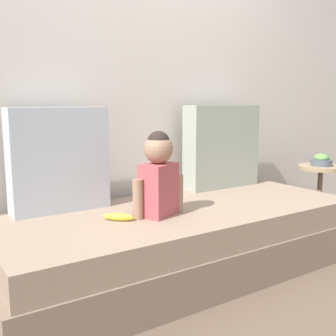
{
  "coord_description": "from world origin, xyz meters",
  "views": [
    {
      "loc": [
        -1.35,
        -1.89,
        1.01
      ],
      "look_at": [
        -0.1,
        0.0,
        0.64
      ],
      "focal_mm": 43.35,
      "sensor_mm": 36.0,
      "label": 1
    }
  ],
  "objects_px": {
    "banana": "(118,217)",
    "side_table": "(320,180)",
    "couch": "(181,240)",
    "throw_pillow_left": "(59,160)",
    "fruit_bowl": "(321,161)",
    "toddler": "(159,174)",
    "throw_pillow_right": "(222,147)"
  },
  "relations": [
    {
      "from": "throw_pillow_left",
      "to": "fruit_bowl",
      "type": "xyz_separation_m",
      "value": [
        2.1,
        -0.22,
        -0.14
      ]
    },
    {
      "from": "couch",
      "to": "fruit_bowl",
      "type": "xyz_separation_m",
      "value": [
        1.49,
        0.13,
        0.35
      ]
    },
    {
      "from": "couch",
      "to": "banana",
      "type": "height_order",
      "value": "banana"
    },
    {
      "from": "couch",
      "to": "side_table",
      "type": "relative_size",
      "value": 4.43
    },
    {
      "from": "throw_pillow_right",
      "to": "couch",
      "type": "bearing_deg",
      "value": -149.95
    },
    {
      "from": "throw_pillow_right",
      "to": "banana",
      "type": "height_order",
      "value": "throw_pillow_right"
    },
    {
      "from": "toddler",
      "to": "banana",
      "type": "relative_size",
      "value": 2.75
    },
    {
      "from": "banana",
      "to": "throw_pillow_left",
      "type": "bearing_deg",
      "value": 116.08
    },
    {
      "from": "couch",
      "to": "throw_pillow_left",
      "type": "distance_m",
      "value": 0.86
    },
    {
      "from": "throw_pillow_right",
      "to": "toddler",
      "type": "distance_m",
      "value": 0.9
    },
    {
      "from": "throw_pillow_right",
      "to": "toddler",
      "type": "bearing_deg",
      "value": -153.25
    },
    {
      "from": "toddler",
      "to": "fruit_bowl",
      "type": "relative_size",
      "value": 2.77
    },
    {
      "from": "toddler",
      "to": "fruit_bowl",
      "type": "height_order",
      "value": "toddler"
    },
    {
      "from": "throw_pillow_left",
      "to": "toddler",
      "type": "distance_m",
      "value": 0.58
    },
    {
      "from": "banana",
      "to": "fruit_bowl",
      "type": "xyz_separation_m",
      "value": [
        1.91,
        0.16,
        0.13
      ]
    },
    {
      "from": "couch",
      "to": "fruit_bowl",
      "type": "bearing_deg",
      "value": 5.15
    },
    {
      "from": "throw_pillow_left",
      "to": "banana",
      "type": "xyz_separation_m",
      "value": [
        0.18,
        -0.37,
        -0.28
      ]
    },
    {
      "from": "fruit_bowl",
      "to": "toddler",
      "type": "bearing_deg",
      "value": -173.71
    },
    {
      "from": "side_table",
      "to": "couch",
      "type": "bearing_deg",
      "value": -174.85
    },
    {
      "from": "couch",
      "to": "toddler",
      "type": "relative_size",
      "value": 4.72
    },
    {
      "from": "throw_pillow_right",
      "to": "banana",
      "type": "xyz_separation_m",
      "value": [
        -1.03,
        -0.37,
        -0.28
      ]
    },
    {
      "from": "throw_pillow_left",
      "to": "throw_pillow_right",
      "type": "xyz_separation_m",
      "value": [
        1.22,
        0.0,
        0.0
      ]
    },
    {
      "from": "banana",
      "to": "side_table",
      "type": "height_order",
      "value": "side_table"
    },
    {
      "from": "toddler",
      "to": "side_table",
      "type": "bearing_deg",
      "value": 6.29
    },
    {
      "from": "fruit_bowl",
      "to": "throw_pillow_left",
      "type": "bearing_deg",
      "value": 174.08
    },
    {
      "from": "side_table",
      "to": "fruit_bowl",
      "type": "relative_size",
      "value": 2.96
    },
    {
      "from": "couch",
      "to": "side_table",
      "type": "height_order",
      "value": "side_table"
    },
    {
      "from": "throw_pillow_left",
      "to": "throw_pillow_right",
      "type": "bearing_deg",
      "value": 0.0
    },
    {
      "from": "couch",
      "to": "side_table",
      "type": "distance_m",
      "value": 1.51
    },
    {
      "from": "banana",
      "to": "throw_pillow_right",
      "type": "bearing_deg",
      "value": 19.85
    },
    {
      "from": "throw_pillow_right",
      "to": "banana",
      "type": "bearing_deg",
      "value": -160.15
    },
    {
      "from": "couch",
      "to": "toddler",
      "type": "height_order",
      "value": "toddler"
    }
  ]
}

